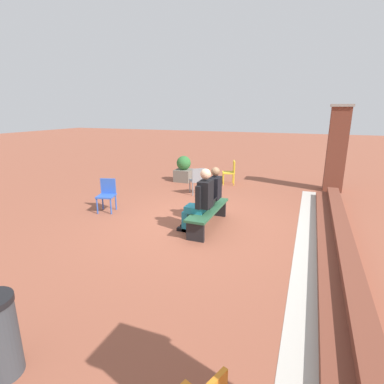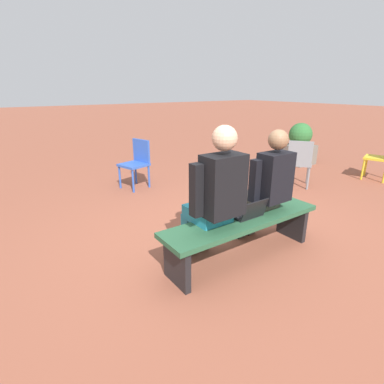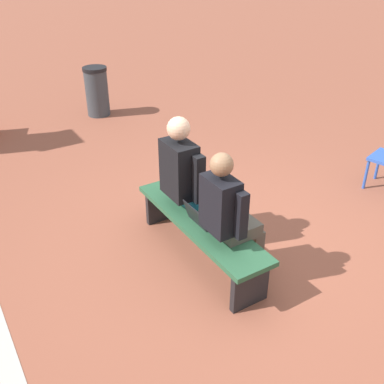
{
  "view_description": "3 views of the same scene",
  "coord_description": "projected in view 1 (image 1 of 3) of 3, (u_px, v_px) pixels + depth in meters",
  "views": [
    {
      "loc": [
        6.11,
        2.38,
        2.55
      ],
      "look_at": [
        0.16,
        0.03,
        0.8
      ],
      "focal_mm": 28.0,
      "sensor_mm": 36.0,
      "label": 1
    },
    {
      "loc": [
        2.12,
        2.38,
        1.7
      ],
      "look_at": [
        0.42,
        -0.08,
        0.65
      ],
      "focal_mm": 28.0,
      "sensor_mm": 36.0,
      "label": 2
    },
    {
      "loc": [
        -2.94,
        2.38,
        2.85
      ],
      "look_at": [
        0.27,
        0.39,
        0.68
      ],
      "focal_mm": 42.0,
      "sensor_mm": 36.0,
      "label": 3
    }
  ],
  "objects": [
    {
      "name": "person_adult",
      "position": [
        200.0,
        199.0,
        6.29
      ],
      "size": [
        0.58,
        0.73,
        1.4
      ],
      "color": "teal",
      "rests_on": "ground"
    },
    {
      "name": "ground_plane",
      "position": [
        194.0,
        223.0,
        7.0
      ],
      "size": [
        60.0,
        60.0,
        0.0
      ],
      "primitive_type": "plane",
      "color": "brown"
    },
    {
      "name": "plastic_chair_near_bench_left",
      "position": [
        107.0,
        193.0,
        7.73
      ],
      "size": [
        0.52,
        0.52,
        0.84
      ],
      "color": "#2D56B7",
      "rests_on": "ground"
    },
    {
      "name": "brick_steps",
      "position": [
        337.0,
        240.0,
        5.79
      ],
      "size": [
        7.35,
        0.6,
        0.3
      ],
      "color": "brown",
      "rests_on": "ground"
    },
    {
      "name": "concrete_strip",
      "position": [
        306.0,
        241.0,
        6.02
      ],
      "size": [
        8.15,
        0.4,
        0.01
      ],
      "primitive_type": "cube",
      "color": "#B7B2A8",
      "rests_on": "ground"
    },
    {
      "name": "laptop",
      "position": [
        210.0,
        205.0,
        6.67
      ],
      "size": [
        0.32,
        0.29,
        0.21
      ],
      "color": "black",
      "rests_on": "bench"
    },
    {
      "name": "brick_pillar_left_of_steps",
      "position": [
        337.0,
        148.0,
        9.48
      ],
      "size": [
        0.64,
        0.64,
        2.73
      ],
      "color": "brown",
      "rests_on": "ground"
    },
    {
      "name": "planter",
      "position": [
        184.0,
        170.0,
        10.99
      ],
      "size": [
        0.6,
        0.6,
        0.94
      ],
      "color": "#6B665B",
      "rests_on": "ground"
    },
    {
      "name": "bench",
      "position": [
        208.0,
        212.0,
        6.66
      ],
      "size": [
        1.8,
        0.44,
        0.45
      ],
      "color": "#285638",
      "rests_on": "ground"
    },
    {
      "name": "person_student",
      "position": [
        211.0,
        193.0,
        6.93
      ],
      "size": [
        0.52,
        0.66,
        1.31
      ],
      "color": "#4C473D",
      "rests_on": "ground"
    },
    {
      "name": "plastic_chair_near_bench_right",
      "position": [
        231.0,
        171.0,
        10.53
      ],
      "size": [
        0.53,
        0.53,
        0.84
      ],
      "color": "gold",
      "rests_on": "ground"
    },
    {
      "name": "plastic_chair_far_left",
      "position": [
        198.0,
        179.0,
        9.26
      ],
      "size": [
        0.59,
        0.59,
        0.84
      ],
      "color": "gray",
      "rests_on": "ground"
    }
  ]
}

